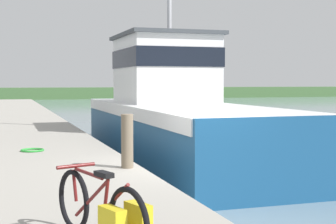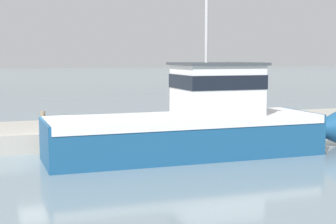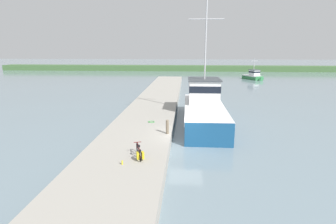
# 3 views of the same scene
# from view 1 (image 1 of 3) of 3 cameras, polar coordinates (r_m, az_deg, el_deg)

# --- Properties ---
(ground_plane) EXTENTS (320.00, 320.00, 0.00)m
(ground_plane) POSITION_cam_1_polar(r_m,az_deg,el_deg) (10.34, 2.96, -10.62)
(ground_plane) COLOR gray
(far_shoreline) EXTENTS (180.00, 5.00, 1.65)m
(far_shoreline) POSITION_cam_1_polar(r_m,az_deg,el_deg) (83.08, 6.04, 2.20)
(far_shoreline) COLOR #426638
(far_shoreline) RESTS_ON ground_plane
(fishing_boat_main) EXTENTS (3.63, 14.25, 11.25)m
(fishing_boat_main) POSITION_cam_1_polar(r_m,az_deg,el_deg) (16.67, 0.47, -0.16)
(fishing_boat_main) COLOR navy
(fishing_boat_main) RESTS_ON ground_plane
(boat_orange_near) EXTENTS (3.95, 5.89, 4.83)m
(boat_orange_near) POSITION_cam_1_polar(r_m,az_deg,el_deg) (56.15, 1.81, 1.71)
(boat_orange_near) COLOR #337F47
(boat_orange_near) RESTS_ON ground_plane
(bicycle_touring) EXTENTS (0.78, 1.71, 0.74)m
(bicycle_touring) POSITION_cam_1_polar(r_m,az_deg,el_deg) (5.13, -6.79, -11.10)
(bicycle_touring) COLOR black
(bicycle_touring) RESTS_ON dock_pier
(mooring_post) EXTENTS (0.23, 0.23, 1.01)m
(mooring_post) POSITION_cam_1_polar(r_m,az_deg,el_deg) (9.68, -4.54, -3.23)
(mooring_post) COLOR #756651
(mooring_post) RESTS_ON dock_pier
(hose_coil) EXTENTS (0.54, 0.54, 0.05)m
(hose_coil) POSITION_cam_1_polar(r_m,az_deg,el_deg) (12.45, -14.80, -4.10)
(hose_coil) COLOR green
(hose_coil) RESTS_ON dock_pier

